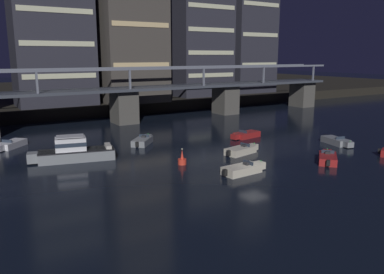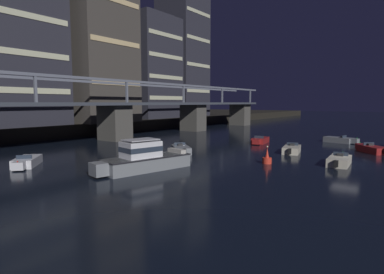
{
  "view_description": "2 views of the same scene",
  "coord_description": "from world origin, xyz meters",
  "px_view_note": "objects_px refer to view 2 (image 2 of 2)",
  "views": [
    {
      "loc": [
        -24.67,
        -28.45,
        11.36
      ],
      "look_at": [
        -1.44,
        9.45,
        2.07
      ],
      "focal_mm": 36.6,
      "sensor_mm": 36.0,
      "label": 1
    },
    {
      "loc": [
        -34.17,
        -6.03,
        5.96
      ],
      "look_at": [
        -1.32,
        17.77,
        1.62
      ],
      "focal_mm": 30.13,
      "sensor_mm": 36.0,
      "label": 2
    }
  ],
  "objects_px": {
    "tower_east_tall": "(153,67)",
    "speedboat_near_right": "(372,149)",
    "speedboat_far_center": "(26,162)",
    "tower_west_tall": "(16,37)",
    "speedboat_mid_center": "(292,149)",
    "speedboat_far_left": "(340,140)",
    "tower_east_low": "(183,53)",
    "cabin_cruiser_near_left": "(144,159)",
    "speedboat_far_right": "(260,140)",
    "speedboat_near_center": "(340,161)",
    "tower_central": "(94,25)",
    "channel_buoy": "(267,159)",
    "speedboat_mid_left": "(181,149)",
    "river_bridge": "(115,115)"
  },
  "relations": [
    {
      "from": "tower_east_tall",
      "to": "speedboat_far_left",
      "type": "relative_size",
      "value": 4.79
    },
    {
      "from": "cabin_cruiser_near_left",
      "to": "speedboat_far_center",
      "type": "xyz_separation_m",
      "value": [
        -5.14,
        10.28,
        -0.64
      ]
    },
    {
      "from": "river_bridge",
      "to": "speedboat_mid_left",
      "type": "relative_size",
      "value": 20.24
    },
    {
      "from": "speedboat_far_left",
      "to": "tower_east_tall",
      "type": "bearing_deg",
      "value": 80.38
    },
    {
      "from": "speedboat_near_center",
      "to": "speedboat_mid_left",
      "type": "xyz_separation_m",
      "value": [
        -3.01,
        17.04,
        0.0
      ]
    },
    {
      "from": "tower_east_tall",
      "to": "speedboat_mid_center",
      "type": "xyz_separation_m",
      "value": [
        -21.21,
        -41.76,
        -14.12
      ]
    },
    {
      "from": "cabin_cruiser_near_left",
      "to": "speedboat_near_center",
      "type": "relative_size",
      "value": 1.79
    },
    {
      "from": "speedboat_mid_left",
      "to": "tower_east_low",
      "type": "bearing_deg",
      "value": 37.19
    },
    {
      "from": "speedboat_mid_left",
      "to": "speedboat_far_right",
      "type": "xyz_separation_m",
      "value": [
        14.03,
        -3.91,
        0.0
      ]
    },
    {
      "from": "tower_west_tall",
      "to": "tower_central",
      "type": "distance_m",
      "value": 15.29
    },
    {
      "from": "cabin_cruiser_near_left",
      "to": "speedboat_near_right",
      "type": "distance_m",
      "value": 27.79
    },
    {
      "from": "speedboat_far_left",
      "to": "tower_east_low",
      "type": "bearing_deg",
      "value": 64.34
    },
    {
      "from": "tower_east_tall",
      "to": "speedboat_near_center",
      "type": "bearing_deg",
      "value": -118.42
    },
    {
      "from": "tower_east_low",
      "to": "speedboat_mid_center",
      "type": "bearing_deg",
      "value": -129.32
    },
    {
      "from": "speedboat_mid_left",
      "to": "speedboat_far_center",
      "type": "bearing_deg",
      "value": 155.82
    },
    {
      "from": "tower_west_tall",
      "to": "speedboat_far_right",
      "type": "xyz_separation_m",
      "value": [
        17.98,
        -33.84,
        -15.91
      ]
    },
    {
      "from": "tower_east_tall",
      "to": "speedboat_near_center",
      "type": "xyz_separation_m",
      "value": [
        -26.0,
        -48.03,
        -14.12
      ]
    },
    {
      "from": "tower_east_tall",
      "to": "speedboat_mid_center",
      "type": "distance_m",
      "value": 48.92
    },
    {
      "from": "tower_west_tall",
      "to": "channel_buoy",
      "type": "xyz_separation_m",
      "value": [
        3.44,
        -41.06,
        -15.84
      ]
    },
    {
      "from": "cabin_cruiser_near_left",
      "to": "speedboat_near_center",
      "type": "bearing_deg",
      "value": -46.34
    },
    {
      "from": "speedboat_near_center",
      "to": "channel_buoy",
      "type": "height_order",
      "value": "channel_buoy"
    },
    {
      "from": "speedboat_mid_center",
      "to": "speedboat_far_right",
      "type": "bearing_deg",
      "value": 47.79
    },
    {
      "from": "cabin_cruiser_near_left",
      "to": "speedboat_mid_center",
      "type": "xyz_separation_m",
      "value": [
        17.68,
        -7.23,
        -0.64
      ]
    },
    {
      "from": "speedboat_mid_center",
      "to": "speedboat_far_center",
      "type": "height_order",
      "value": "same"
    },
    {
      "from": "channel_buoy",
      "to": "speedboat_far_left",
      "type": "bearing_deg",
      "value": -5.75
    },
    {
      "from": "tower_east_tall",
      "to": "tower_central",
      "type": "bearing_deg",
      "value": -174.92
    },
    {
      "from": "speedboat_near_center",
      "to": "speedboat_mid_left",
      "type": "distance_m",
      "value": 17.3
    },
    {
      "from": "tower_east_tall",
      "to": "speedboat_near_right",
      "type": "height_order",
      "value": "tower_east_tall"
    },
    {
      "from": "speedboat_near_center",
      "to": "river_bridge",
      "type": "bearing_deg",
      "value": 88.13
    },
    {
      "from": "tower_west_tall",
      "to": "channel_buoy",
      "type": "height_order",
      "value": "tower_west_tall"
    },
    {
      "from": "speedboat_near_right",
      "to": "tower_east_low",
      "type": "bearing_deg",
      "value": 59.62
    },
    {
      "from": "tower_central",
      "to": "speedboat_near_right",
      "type": "xyz_separation_m",
      "value": [
        2.89,
        -47.87,
        -20.42
      ]
    },
    {
      "from": "speedboat_near_right",
      "to": "speedboat_far_center",
      "type": "height_order",
      "value": "same"
    },
    {
      "from": "speedboat_mid_center",
      "to": "speedboat_far_center",
      "type": "distance_m",
      "value": 28.76
    },
    {
      "from": "speedboat_near_right",
      "to": "speedboat_far_center",
      "type": "bearing_deg",
      "value": 138.51
    },
    {
      "from": "tower_east_low",
      "to": "tower_central",
      "type": "bearing_deg",
      "value": -173.2
    },
    {
      "from": "speedboat_mid_center",
      "to": "speedboat_far_center",
      "type": "bearing_deg",
      "value": 142.5
    },
    {
      "from": "channel_buoy",
      "to": "speedboat_far_right",
      "type": "bearing_deg",
      "value": 26.43
    },
    {
      "from": "tower_west_tall",
      "to": "speedboat_far_center",
      "type": "xyz_separation_m",
      "value": [
        -11.06,
        -23.19,
        -15.91
      ]
    },
    {
      "from": "tower_west_tall",
      "to": "speedboat_near_center",
      "type": "height_order",
      "value": "tower_west_tall"
    },
    {
      "from": "tower_east_tall",
      "to": "speedboat_far_left",
      "type": "bearing_deg",
      "value": -99.62
    },
    {
      "from": "speedboat_far_left",
      "to": "speedboat_far_right",
      "type": "relative_size",
      "value": 1.0
    },
    {
      "from": "tower_east_low",
      "to": "speedboat_mid_center",
      "type": "height_order",
      "value": "tower_east_low"
    },
    {
      "from": "tower_central",
      "to": "speedboat_far_center",
      "type": "relative_size",
      "value": 8.41
    },
    {
      "from": "tower_east_low",
      "to": "cabin_cruiser_near_left",
      "type": "relative_size",
      "value": 3.8
    },
    {
      "from": "river_bridge",
      "to": "tower_central",
      "type": "bearing_deg",
      "value": 63.14
    },
    {
      "from": "speedboat_far_center",
      "to": "channel_buoy",
      "type": "bearing_deg",
      "value": -50.94
    },
    {
      "from": "river_bridge",
      "to": "speedboat_far_center",
      "type": "xyz_separation_m",
      "value": [
        -19.12,
        -9.72,
        -3.67
      ]
    },
    {
      "from": "cabin_cruiser_near_left",
      "to": "tower_west_tall",
      "type": "bearing_deg",
      "value": 79.97
    },
    {
      "from": "tower_west_tall",
      "to": "speedboat_mid_center",
      "type": "height_order",
      "value": "tower_west_tall"
    }
  ]
}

